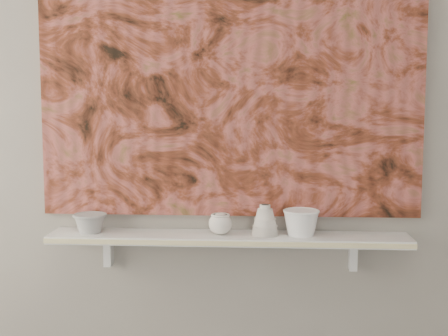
# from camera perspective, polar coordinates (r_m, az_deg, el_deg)

# --- Properties ---
(wall_back) EXTENTS (3.60, 0.00, 3.60)m
(wall_back) POSITION_cam_1_polar(r_m,az_deg,el_deg) (2.47, 0.52, 3.95)
(wall_back) COLOR gray
(wall_back) RESTS_ON floor
(shelf) EXTENTS (1.40, 0.18, 0.03)m
(shelf) POSITION_cam_1_polar(r_m,az_deg,el_deg) (2.44, 0.39, -6.43)
(shelf) COLOR silver
(shelf) RESTS_ON wall_back
(shelf_stripe) EXTENTS (1.40, 0.01, 0.02)m
(shelf_stripe) POSITION_cam_1_polar(r_m,az_deg,el_deg) (2.35, 0.26, -6.94)
(shelf_stripe) COLOR beige
(shelf_stripe) RESTS_ON shelf
(bracket_left) EXTENTS (0.03, 0.06, 0.12)m
(bracket_left) POSITION_cam_1_polar(r_m,az_deg,el_deg) (2.59, -10.51, -7.46)
(bracket_left) COLOR silver
(bracket_left) RESTS_ON wall_back
(bracket_right) EXTENTS (0.03, 0.06, 0.12)m
(bracket_right) POSITION_cam_1_polar(r_m,az_deg,el_deg) (2.54, 11.69, -7.78)
(bracket_right) COLOR silver
(bracket_right) RESTS_ON wall_back
(painting) EXTENTS (1.50, 0.02, 1.10)m
(painting) POSITION_cam_1_polar(r_m,az_deg,el_deg) (2.46, 0.51, 8.37)
(painting) COLOR brown
(painting) RESTS_ON wall_back
(house_motif) EXTENTS (0.09, 0.00, 0.08)m
(house_motif) POSITION_cam_1_polar(r_m,az_deg,el_deg) (2.47, 10.97, 1.08)
(house_motif) COLOR black
(house_motif) RESTS_ON painting
(bowl_grey) EXTENTS (0.18, 0.18, 0.08)m
(bowl_grey) POSITION_cam_1_polar(r_m,az_deg,el_deg) (2.52, -12.15, -4.91)
(bowl_grey) COLOR #A0A09D
(bowl_grey) RESTS_ON shelf
(cup_cream) EXTENTS (0.10, 0.10, 0.08)m
(cup_cream) POSITION_cam_1_polar(r_m,az_deg,el_deg) (2.43, -0.34, -5.11)
(cup_cream) COLOR silver
(cup_cream) RESTS_ON shelf
(bell_vessel) EXTENTS (0.13, 0.13, 0.12)m
(bell_vessel) POSITION_cam_1_polar(r_m,az_deg,el_deg) (2.42, 3.76, -4.74)
(bell_vessel) COLOR beige
(bell_vessel) RESTS_ON shelf
(bowl_white) EXTENTS (0.19, 0.19, 0.10)m
(bowl_white) POSITION_cam_1_polar(r_m,az_deg,el_deg) (2.42, 7.07, -4.96)
(bowl_white) COLOR white
(bowl_white) RESTS_ON shelf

